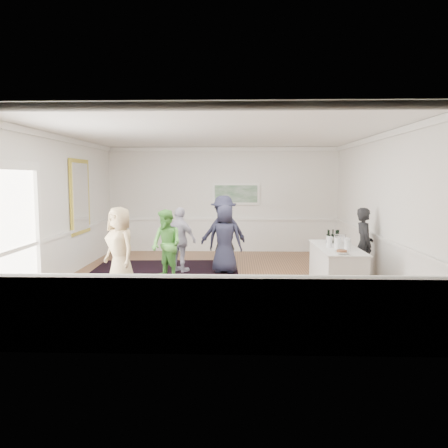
{
  "coord_description": "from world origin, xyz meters",
  "views": [
    {
      "loc": [
        0.44,
        -9.39,
        2.26
      ],
      "look_at": [
        0.15,
        0.2,
        1.25
      ],
      "focal_mm": 35.0,
      "sensor_mm": 36.0,
      "label": 1
    }
  ],
  "objects_px": {
    "guest_tan": "(120,249)",
    "guest_dark_a": "(224,231)",
    "bartender": "(364,245)",
    "guest_dark_b": "(225,239)",
    "guest_green": "(166,245)",
    "guest_lilac": "(180,240)",
    "ice_bucket": "(340,240)",
    "nut_bowl": "(342,252)",
    "guest_navy": "(225,239)",
    "serving_table": "(336,267)"
  },
  "relations": [
    {
      "from": "serving_table",
      "to": "ice_bucket",
      "type": "relative_size",
      "value": 8.18
    },
    {
      "from": "guest_navy",
      "to": "guest_dark_b",
      "type": "bearing_deg",
      "value": -74.82
    },
    {
      "from": "guest_green",
      "to": "ice_bucket",
      "type": "distance_m",
      "value": 3.74
    },
    {
      "from": "guest_dark_a",
      "to": "guest_navy",
      "type": "height_order",
      "value": "guest_dark_a"
    },
    {
      "from": "guest_tan",
      "to": "guest_green",
      "type": "bearing_deg",
      "value": 94.45
    },
    {
      "from": "guest_tan",
      "to": "guest_dark_b",
      "type": "height_order",
      "value": "guest_tan"
    },
    {
      "from": "bartender",
      "to": "guest_dark_b",
      "type": "height_order",
      "value": "bartender"
    },
    {
      "from": "guest_green",
      "to": "ice_bucket",
      "type": "bearing_deg",
      "value": 33.99
    },
    {
      "from": "ice_bucket",
      "to": "nut_bowl",
      "type": "distance_m",
      "value": 1.04
    },
    {
      "from": "guest_lilac",
      "to": "guest_navy",
      "type": "xyz_separation_m",
      "value": [
        1.07,
        -0.06,
        0.03
      ]
    },
    {
      "from": "guest_green",
      "to": "guest_lilac",
      "type": "height_order",
      "value": "same"
    },
    {
      "from": "guest_green",
      "to": "guest_dark_a",
      "type": "distance_m",
      "value": 2.03
    },
    {
      "from": "ice_bucket",
      "to": "nut_bowl",
      "type": "xyz_separation_m",
      "value": [
        -0.2,
        -1.01,
        -0.08
      ]
    },
    {
      "from": "serving_table",
      "to": "guest_dark_b",
      "type": "bearing_deg",
      "value": 145.35
    },
    {
      "from": "guest_navy",
      "to": "guest_lilac",
      "type": "bearing_deg",
      "value": 8.34
    },
    {
      "from": "guest_lilac",
      "to": "bartender",
      "type": "bearing_deg",
      "value": -158.51
    },
    {
      "from": "guest_dark_a",
      "to": "nut_bowl",
      "type": "height_order",
      "value": "guest_dark_a"
    },
    {
      "from": "guest_tan",
      "to": "guest_lilac",
      "type": "distance_m",
      "value": 1.99
    },
    {
      "from": "guest_dark_a",
      "to": "ice_bucket",
      "type": "bearing_deg",
      "value": 121.87
    },
    {
      "from": "guest_lilac",
      "to": "guest_green",
      "type": "bearing_deg",
      "value": 107.27
    },
    {
      "from": "nut_bowl",
      "to": "guest_dark_a",
      "type": "bearing_deg",
      "value": 125.77
    },
    {
      "from": "guest_tan",
      "to": "guest_dark_a",
      "type": "relative_size",
      "value": 0.93
    },
    {
      "from": "serving_table",
      "to": "guest_green",
      "type": "bearing_deg",
      "value": 169.31
    },
    {
      "from": "guest_dark_a",
      "to": "guest_navy",
      "type": "relative_size",
      "value": 1.11
    },
    {
      "from": "serving_table",
      "to": "guest_navy",
      "type": "distance_m",
      "value": 2.73
    },
    {
      "from": "guest_green",
      "to": "ice_bucket",
      "type": "relative_size",
      "value": 6.03
    },
    {
      "from": "guest_tan",
      "to": "guest_dark_b",
      "type": "relative_size",
      "value": 1.07
    },
    {
      "from": "guest_green",
      "to": "guest_dark_a",
      "type": "height_order",
      "value": "guest_dark_a"
    },
    {
      "from": "guest_dark_a",
      "to": "serving_table",
      "type": "bearing_deg",
      "value": 118.93
    },
    {
      "from": "guest_navy",
      "to": "nut_bowl",
      "type": "xyz_separation_m",
      "value": [
        2.22,
        -2.25,
        0.08
      ]
    },
    {
      "from": "guest_green",
      "to": "guest_lilac",
      "type": "bearing_deg",
      "value": 116.64
    },
    {
      "from": "guest_dark_a",
      "to": "bartender",
      "type": "bearing_deg",
      "value": 134.41
    },
    {
      "from": "guest_tan",
      "to": "guest_green",
      "type": "xyz_separation_m",
      "value": [
        0.78,
        0.97,
        -0.06
      ]
    },
    {
      "from": "bartender",
      "to": "guest_lilac",
      "type": "relative_size",
      "value": 1.04
    },
    {
      "from": "bartender",
      "to": "serving_table",
      "type": "bearing_deg",
      "value": 129.22
    },
    {
      "from": "bartender",
      "to": "ice_bucket",
      "type": "xyz_separation_m",
      "value": [
        -0.64,
        -0.47,
        0.16
      ]
    },
    {
      "from": "guest_green",
      "to": "guest_dark_b",
      "type": "bearing_deg",
      "value": 78.68
    },
    {
      "from": "guest_dark_b",
      "to": "ice_bucket",
      "type": "relative_size",
      "value": 6.09
    },
    {
      "from": "bartender",
      "to": "guest_navy",
      "type": "height_order",
      "value": "guest_navy"
    },
    {
      "from": "guest_navy",
      "to": "nut_bowl",
      "type": "bearing_deg",
      "value": 145.94
    },
    {
      "from": "guest_dark_b",
      "to": "guest_navy",
      "type": "distance_m",
      "value": 0.24
    },
    {
      "from": "guest_tan",
      "to": "serving_table",
      "type": "bearing_deg",
      "value": 46.92
    },
    {
      "from": "guest_navy",
      "to": "ice_bucket",
      "type": "distance_m",
      "value": 2.72
    },
    {
      "from": "bartender",
      "to": "guest_green",
      "type": "relative_size",
      "value": 1.04
    },
    {
      "from": "serving_table",
      "to": "guest_dark_b",
      "type": "height_order",
      "value": "guest_dark_b"
    },
    {
      "from": "serving_table",
      "to": "guest_dark_b",
      "type": "distance_m",
      "value": 2.87
    },
    {
      "from": "guest_tan",
      "to": "ice_bucket",
      "type": "relative_size",
      "value": 6.5
    },
    {
      "from": "bartender",
      "to": "guest_dark_b",
      "type": "distance_m",
      "value": 3.23
    },
    {
      "from": "guest_lilac",
      "to": "ice_bucket",
      "type": "relative_size",
      "value": 6.03
    },
    {
      "from": "guest_green",
      "to": "guest_dark_a",
      "type": "relative_size",
      "value": 0.87
    }
  ]
}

